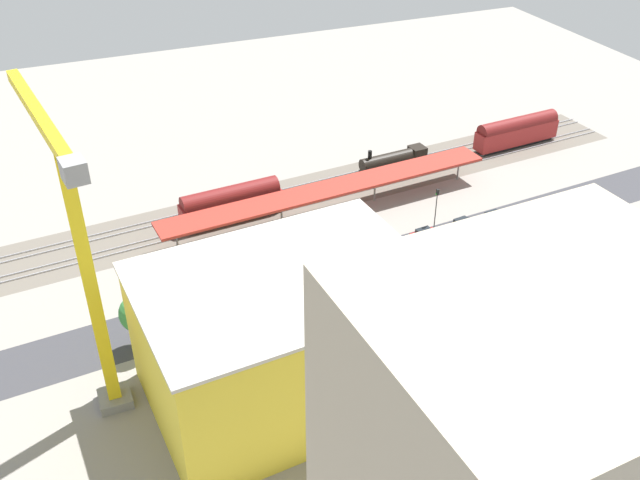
# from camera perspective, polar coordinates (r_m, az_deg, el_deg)

# --- Properties ---
(ground_plane) EXTENTS (207.30, 207.30, 0.00)m
(ground_plane) POSITION_cam_1_polar(r_m,az_deg,el_deg) (105.34, 1.77, -1.45)
(ground_plane) COLOR gray
(ground_plane) RESTS_ON ground
(rail_bed) EXTENTS (130.18, 22.78, 0.01)m
(rail_bed) POSITION_cam_1_polar(r_m,az_deg,el_deg) (120.57, -2.01, 3.41)
(rail_bed) COLOR #665E54
(rail_bed) RESTS_ON ground
(street_asphalt) EXTENTS (129.87, 18.65, 0.01)m
(street_asphalt) POSITION_cam_1_polar(r_m,az_deg,el_deg) (103.00, 2.49, -2.37)
(street_asphalt) COLOR #38383D
(street_asphalt) RESTS_ON ground
(track_rails) EXTENTS (129.21, 16.38, 0.12)m
(track_rails) POSITION_cam_1_polar(r_m,az_deg,el_deg) (120.48, -2.01, 3.49)
(track_rails) COLOR #9E9EA8
(track_rails) RESTS_ON ground
(platform_canopy_near) EXTENTS (56.70, 9.49, 4.63)m
(platform_canopy_near) POSITION_cam_1_polar(r_m,az_deg,el_deg) (114.03, 0.77, 4.09)
(platform_canopy_near) COLOR #A82D23
(platform_canopy_near) RESTS_ON ground
(locomotive) EXTENTS (14.32, 3.56, 4.91)m
(locomotive) POSITION_cam_1_polar(r_m,az_deg,el_deg) (129.46, 6.15, 6.32)
(locomotive) COLOR black
(locomotive) RESTS_ON ground
(passenger_coach) EXTENTS (17.95, 4.36, 5.84)m
(passenger_coach) POSITION_cam_1_polar(r_m,az_deg,el_deg) (142.02, 15.44, 8.40)
(passenger_coach) COLOR black
(passenger_coach) RESTS_ON ground
(freight_coach_far) EXTENTS (16.67, 4.41, 5.86)m
(freight_coach_far) POSITION_cam_1_polar(r_m,az_deg,el_deg) (113.87, -7.12, 3.00)
(freight_coach_far) COLOR black
(freight_coach_far) RESTS_ON ground
(parked_car_0) EXTENTS (4.17, 2.20, 1.60)m
(parked_car_0) POSITION_cam_1_polar(r_m,az_deg,el_deg) (116.87, 13.62, 1.77)
(parked_car_0) COLOR black
(parked_car_0) RESTS_ON ground
(parked_car_1) EXTENTS (4.25, 2.28, 1.70)m
(parked_car_1) POSITION_cam_1_polar(r_m,az_deg,el_deg) (113.83, 11.24, 1.22)
(parked_car_1) COLOR black
(parked_car_1) RESTS_ON ground
(parked_car_2) EXTENTS (4.31, 2.18, 1.73)m
(parked_car_2) POSITION_cam_1_polar(r_m,az_deg,el_deg) (110.26, 8.29, 0.41)
(parked_car_2) COLOR black
(parked_car_2) RESTS_ON ground
(parked_car_3) EXTENTS (4.20, 2.07, 1.73)m
(parked_car_3) POSITION_cam_1_polar(r_m,az_deg,el_deg) (107.96, 4.85, -0.11)
(parked_car_3) COLOR black
(parked_car_3) RESTS_ON ground
(parked_car_4) EXTENTS (4.81, 2.01, 1.55)m
(parked_car_4) POSITION_cam_1_polar(r_m,az_deg,el_deg) (105.41, 2.35, -0.98)
(parked_car_4) COLOR black
(parked_car_4) RESTS_ON ground
(construction_building) EXTENTS (31.25, 22.89, 15.73)m
(construction_building) POSITION_cam_1_polar(r_m,az_deg,el_deg) (79.33, -2.81, -7.80)
(construction_building) COLOR yellow
(construction_building) RESTS_ON ground
(construction_roof_slab) EXTENTS (31.89, 23.53, 0.40)m
(construction_roof_slab) POSITION_cam_1_polar(r_m,az_deg,el_deg) (74.30, -2.97, -3.10)
(construction_roof_slab) COLOR #B7B2A8
(construction_roof_slab) RESTS_ON construction_building
(tower_crane) EXTENTS (5.39, 27.77, 32.67)m
(tower_crane) POSITION_cam_1_polar(r_m,az_deg,el_deg) (76.15, -18.72, -0.63)
(tower_crane) COLOR gray
(tower_crane) RESTS_ON ground
(box_truck_0) EXTENTS (9.83, 2.38, 3.31)m
(box_truck_0) POSITION_cam_1_polar(r_m,az_deg,el_deg) (94.85, -7.16, -4.97)
(box_truck_0) COLOR black
(box_truck_0) RESTS_ON ground
(street_tree_0) EXTENTS (5.03, 5.03, 7.92)m
(street_tree_0) POSITION_cam_1_polar(r_m,az_deg,el_deg) (90.33, -6.19, -4.12)
(street_tree_0) COLOR brown
(street_tree_0) RESTS_ON ground
(street_tree_1) EXTENTS (4.71, 4.71, 7.82)m
(street_tree_1) POSITION_cam_1_polar(r_m,az_deg,el_deg) (89.12, -14.30, -5.67)
(street_tree_1) COLOR brown
(street_tree_1) RESTS_ON ground
(street_tree_2) EXTENTS (4.12, 4.12, 6.57)m
(street_tree_2) POSITION_cam_1_polar(r_m,az_deg,el_deg) (102.81, 11.30, -0.12)
(street_tree_2) COLOR brown
(street_tree_2) RESTS_ON ground
(traffic_light) EXTENTS (0.50, 0.36, 7.35)m
(traffic_light) POSITION_cam_1_polar(r_m,az_deg,el_deg) (110.52, 9.27, 2.85)
(traffic_light) COLOR #333333
(traffic_light) RESTS_ON ground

